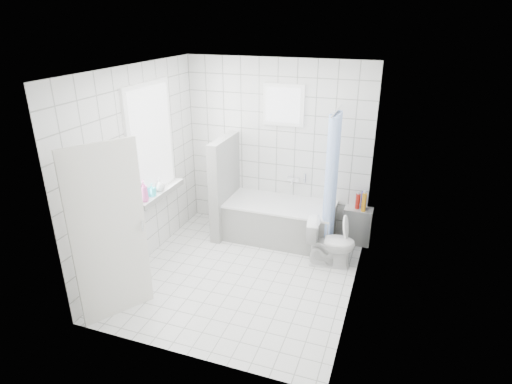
% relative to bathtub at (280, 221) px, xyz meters
% --- Properties ---
extents(ground, '(3.00, 3.00, 0.00)m').
position_rel_bathtub_xyz_m(ground, '(-0.18, -1.12, -0.29)').
color(ground, white).
rests_on(ground, ground).
extents(ceiling, '(3.00, 3.00, 0.00)m').
position_rel_bathtub_xyz_m(ceiling, '(-0.18, -1.12, 2.31)').
color(ceiling, white).
rests_on(ceiling, ground).
extents(wall_back, '(2.80, 0.02, 2.60)m').
position_rel_bathtub_xyz_m(wall_back, '(-0.18, 0.38, 1.01)').
color(wall_back, white).
rests_on(wall_back, ground).
extents(wall_front, '(2.80, 0.02, 2.60)m').
position_rel_bathtub_xyz_m(wall_front, '(-0.18, -2.62, 1.01)').
color(wall_front, white).
rests_on(wall_front, ground).
extents(wall_left, '(0.02, 3.00, 2.60)m').
position_rel_bathtub_xyz_m(wall_left, '(-1.58, -1.12, 1.01)').
color(wall_left, white).
rests_on(wall_left, ground).
extents(wall_right, '(0.02, 3.00, 2.60)m').
position_rel_bathtub_xyz_m(wall_right, '(1.22, -1.12, 1.01)').
color(wall_right, white).
rests_on(wall_right, ground).
extents(window_left, '(0.01, 0.90, 1.40)m').
position_rel_bathtub_xyz_m(window_left, '(-1.54, -0.82, 1.31)').
color(window_left, white).
rests_on(window_left, wall_left).
extents(window_back, '(0.50, 0.01, 0.50)m').
position_rel_bathtub_xyz_m(window_back, '(-0.08, 0.33, 1.66)').
color(window_back, white).
rests_on(window_back, wall_back).
extents(window_sill, '(0.18, 1.02, 0.08)m').
position_rel_bathtub_xyz_m(window_sill, '(-1.49, -0.82, 0.57)').
color(window_sill, white).
rests_on(window_sill, wall_left).
extents(door, '(0.46, 0.70, 2.00)m').
position_rel_bathtub_xyz_m(door, '(-1.22, -2.27, 0.71)').
color(door, silver).
rests_on(door, ground).
extents(bathtub, '(1.59, 0.77, 0.58)m').
position_rel_bathtub_xyz_m(bathtub, '(0.00, 0.00, 0.00)').
color(bathtub, white).
rests_on(bathtub, ground).
extents(partition_wall, '(0.15, 0.85, 1.50)m').
position_rel_bathtub_xyz_m(partition_wall, '(-0.86, -0.05, 0.46)').
color(partition_wall, white).
rests_on(partition_wall, ground).
extents(tiled_ledge, '(0.40, 0.24, 0.55)m').
position_rel_bathtub_xyz_m(tiled_ledge, '(1.11, 0.25, -0.02)').
color(tiled_ledge, white).
rests_on(tiled_ledge, ground).
extents(toilet, '(0.69, 0.46, 0.66)m').
position_rel_bathtub_xyz_m(toilet, '(0.85, -0.47, 0.04)').
color(toilet, white).
rests_on(toilet, ground).
extents(curtain_rod, '(0.02, 0.80, 0.02)m').
position_rel_bathtub_xyz_m(curtain_rod, '(0.73, -0.02, 1.71)').
color(curtain_rod, silver).
rests_on(curtain_rod, wall_back).
extents(shower_curtain, '(0.14, 0.48, 1.78)m').
position_rel_bathtub_xyz_m(shower_curtain, '(0.73, -0.16, 0.81)').
color(shower_curtain, '#5286F3').
rests_on(shower_curtain, curtain_rod).
extents(tub_faucet, '(0.18, 0.06, 0.06)m').
position_rel_bathtub_xyz_m(tub_faucet, '(0.10, 0.33, 0.56)').
color(tub_faucet, silver).
rests_on(tub_faucet, wall_back).
extents(sill_bottles, '(0.15, 0.52, 0.29)m').
position_rel_bathtub_xyz_m(sill_bottles, '(-1.48, -1.01, 0.72)').
color(sill_bottles, '#FD62C0').
rests_on(sill_bottles, window_sill).
extents(ledge_bottles, '(0.16, 0.15, 0.28)m').
position_rel_bathtub_xyz_m(ledge_bottles, '(1.14, 0.24, 0.39)').
color(ledge_bottles, red).
rests_on(ledge_bottles, tiled_ledge).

